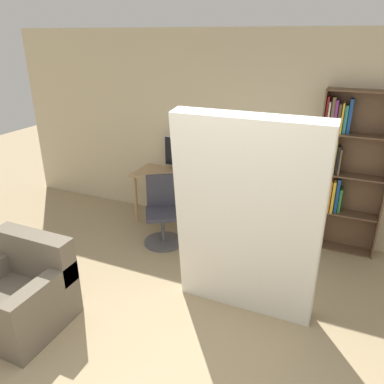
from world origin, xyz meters
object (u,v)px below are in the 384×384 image
object	(u,v)px
monitor	(180,154)
office_chair	(163,217)
mattress_near	(247,222)
armchair	(21,294)
bookshelf	(342,173)

from	to	relation	value
monitor	office_chair	xyz separation A→B (m)	(0.08, -0.75, -0.65)
mattress_near	armchair	size ratio (longest dim) A/B	2.39
monitor	armchair	distance (m)	2.79
monitor	office_chair	distance (m)	1.00
bookshelf	armchair	size ratio (longest dim) A/B	2.40
monitor	office_chair	size ratio (longest dim) A/B	0.56
bookshelf	monitor	bearing A→B (deg)	-179.11
office_chair	bookshelf	size ratio (longest dim) A/B	0.45
bookshelf	armchair	world-z (taller)	bookshelf
bookshelf	mattress_near	distance (m)	1.85
monitor	mattress_near	world-z (taller)	mattress_near
office_chair	armchair	distance (m)	1.99
office_chair	mattress_near	world-z (taller)	mattress_near
office_chair	bookshelf	bearing A→B (deg)	20.37
office_chair	mattress_near	distance (m)	1.79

